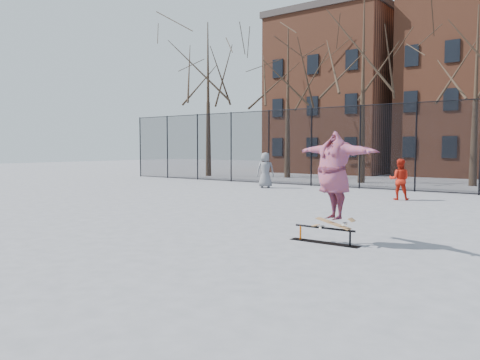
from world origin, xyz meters
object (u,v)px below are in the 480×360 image
Objects in this scene: skateboard at (333,226)px; bystander_grey at (265,170)px; skate_rail at (324,237)px; skater at (334,180)px; bystander_red at (399,179)px.

skateboard is 13.37m from bystander_grey.
skate_rail is at bearing 96.09° from bystander_grey.
skate_rail is at bearing -180.00° from skateboard.
bystander_grey is at bearing 128.97° from skate_rail.
skateboard is at bearing 0.00° from skate_rail.
bystander_grey is (-8.52, 10.29, -0.45)m from skater.
bystander_grey reaches higher than bystander_red.
skateboard is at bearing -68.13° from skater.
bystander_grey is (-8.32, 10.29, 0.74)m from skate_rail.
bystander_grey is (-8.52, 10.29, 0.49)m from skateboard.
skate_rail is 0.88× the size of bystander_grey.
skate_rail is 0.32m from skateboard.
bystander_red reaches higher than skate_rail.
skater is 9.09m from bystander_red.
skater is 1.42× the size of bystander_red.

